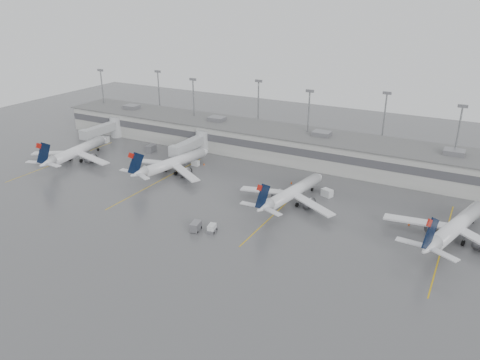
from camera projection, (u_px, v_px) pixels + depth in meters
The scene contains 20 objects.
ground at pixel (155, 235), 96.06m from camera, with size 260.00×260.00×0.00m, color #535355.
terminal at pixel (273, 142), 141.78m from camera, with size 152.00×17.00×9.45m.
light_masts at pixel (282, 112), 143.55m from camera, with size 142.40×8.00×20.60m.
jet_bridge_left at pixel (107, 129), 156.41m from camera, with size 4.00×17.20×7.00m.
jet_bridge_right at pixel (195, 144), 140.95m from camera, with size 4.00×17.20×7.00m.
stand_markings at pixel (216, 194), 115.63m from camera, with size 105.25×40.00×0.01m.
jet_far_left at pixel (75, 151), 136.79m from camera, with size 26.53×29.91×9.70m.
jet_mid_left at pixel (171, 163), 127.79m from camera, with size 25.48×28.85×9.43m.
jet_mid_right at pixel (291, 193), 109.09m from camera, with size 25.05×28.31×9.22m.
jet_far_right at pixel (455, 227), 92.68m from camera, with size 26.75×30.42×10.10m.
baggage_tug at pixel (212, 229), 97.19m from camera, with size 2.09×2.79×1.62m.
baggage_cart at pixel (196, 226), 97.49m from camera, with size 2.27×3.24×1.90m.
gse_uld_a at pixel (105, 139), 154.85m from camera, with size 2.72×1.82×1.93m, color silver.
gse_uld_b at pixel (195, 163), 134.14m from camera, with size 2.12×1.41×1.50m, color silver.
gse_uld_c at pixel (327, 193), 113.89m from camera, with size 2.61×1.74×1.85m, color silver.
gse_loader at pixel (151, 148), 145.86m from camera, with size 2.09×3.35×2.09m, color slate.
cone_a at pixel (85, 144), 151.95m from camera, with size 0.42×0.42×0.67m, color #EB4E04.
cone_b at pixel (204, 164), 134.76m from camera, with size 0.41×0.41×0.64m, color #EB4E04.
cone_c at pixel (291, 183), 121.58m from camera, with size 0.42×0.42×0.67m, color #EB4E04.
cone_d at pixel (409, 224), 99.94m from camera, with size 0.45×0.45×0.71m, color #EB4E04.
Camera 1 is at (55.74, -66.31, 46.43)m, focal length 35.00 mm.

